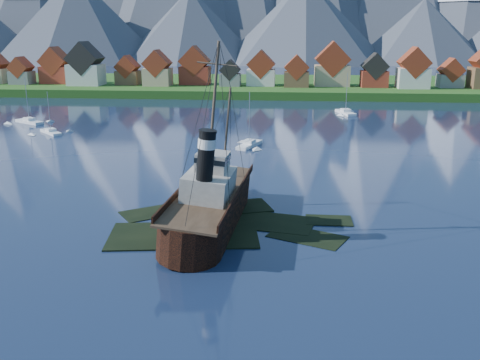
# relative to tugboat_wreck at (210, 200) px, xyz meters

# --- Properties ---
(ground) EXTENTS (1400.00, 1400.00, 0.00)m
(ground) POSITION_rel_tugboat_wreck_xyz_m (0.50, -3.03, -3.06)
(ground) COLOR #15223D
(ground) RESTS_ON ground
(shoal) EXTENTS (31.71, 21.24, 1.14)m
(shoal) POSITION_rel_tugboat_wreck_xyz_m (2.28, -0.88, -3.41)
(shoal) COLOR black
(shoal) RESTS_ON ground
(shore_bank) EXTENTS (600.00, 80.00, 3.20)m
(shore_bank) POSITION_rel_tugboat_wreck_xyz_m (0.50, 166.97, -3.06)
(shore_bank) COLOR #143F12
(shore_bank) RESTS_ON ground
(seawall) EXTENTS (600.00, 2.50, 2.00)m
(seawall) POSITION_rel_tugboat_wreck_xyz_m (0.50, 128.97, -3.06)
(seawall) COLOR #3F3D38
(seawall) RESTS_ON ground
(town) EXTENTS (250.96, 16.69, 17.30)m
(town) POSITION_rel_tugboat_wreck_xyz_m (-32.62, 149.15, 5.92)
(town) COLOR maroon
(town) RESTS_ON ground
(tugboat_wreck) EXTENTS (7.15, 30.79, 24.40)m
(tugboat_wreck) POSITION_rel_tugboat_wreck_xyz_m (0.00, 0.00, 0.00)
(tugboat_wreck) COLOR black
(tugboat_wreck) RESTS_ON ground
(sailboat_a) EXTENTS (7.69, 7.71, 10.63)m
(sailboat_a) POSITION_rel_tugboat_wreck_xyz_m (-47.59, 58.34, -2.83)
(sailboat_a) COLOR white
(sailboat_a) RESTS_ON ground
(sailboat_c) EXTENTS (9.59, 7.25, 12.61)m
(sailboat_c) POSITION_rel_tugboat_wreck_xyz_m (-59.91, 72.35, -2.78)
(sailboat_c) COLOR white
(sailboat_c) RESTS_ON ground
(sailboat_e) EXTENTS (5.54, 11.27, 12.69)m
(sailboat_e) POSITION_rel_tugboat_wreck_xyz_m (26.91, 97.28, -2.79)
(sailboat_e) COLOR white
(sailboat_e) RESTS_ON ground
(sailboat_f) EXTENTS (5.24, 9.50, 12.22)m
(sailboat_f) POSITION_rel_tugboat_wreck_xyz_m (1.59, 47.72, -2.79)
(sailboat_f) COLOR white
(sailboat_f) RESTS_ON ground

